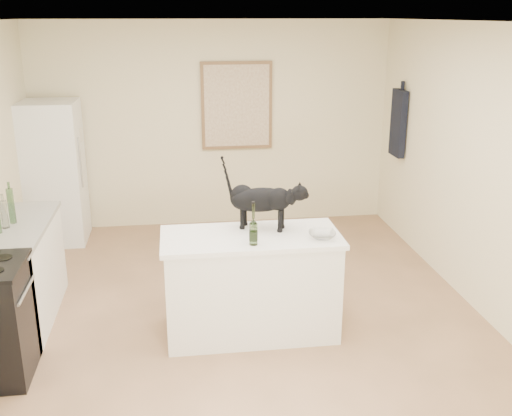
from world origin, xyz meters
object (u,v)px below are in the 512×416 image
(black_cat, at_px, (261,203))
(glass_bowl, at_px, (322,235))
(wine_bottle, at_px, (253,226))
(fridge, at_px, (53,173))

(black_cat, xyz_separation_m, glass_bowl, (0.46, -0.31, -0.20))
(black_cat, relative_size, wine_bottle, 2.09)
(wine_bottle, bearing_deg, fridge, 126.46)
(black_cat, bearing_deg, wine_bottle, -85.94)
(black_cat, height_order, wine_bottle, black_cat)
(fridge, xyz_separation_m, glass_bowl, (2.62, -2.70, 0.08))
(wine_bottle, xyz_separation_m, glass_bowl, (0.58, 0.06, -0.13))
(fridge, xyz_separation_m, wine_bottle, (2.04, -2.76, 0.21))
(fridge, bearing_deg, black_cat, -48.02)
(black_cat, relative_size, glass_bowl, 2.94)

